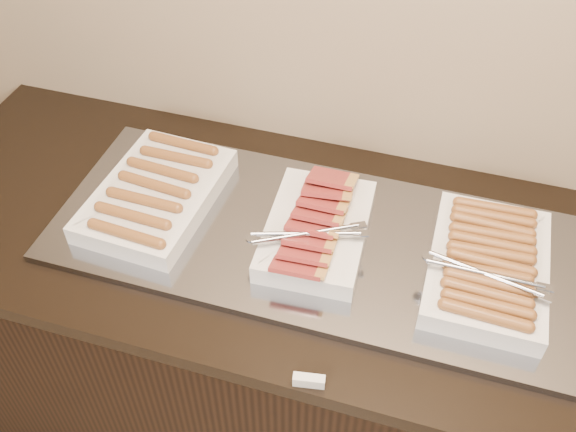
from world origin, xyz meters
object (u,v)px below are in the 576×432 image
Objects in this scene: counter at (308,348)px; dish_right at (488,266)px; warming_tray at (309,239)px; dish_left at (157,193)px; dish_center at (316,228)px.

dish_right is at bearing -0.51° from counter.
dish_right is at bearing -0.49° from warming_tray.
counter is at bearing 3.05° from dish_left.
counter is 0.46m from warming_tray.
counter is 1.72× the size of warming_tray.
counter is at bearing 146.18° from dish_center.
warming_tray is at bearing 180.00° from counter.
dish_left reaches higher than counter.
warming_tray is 3.22× the size of dish_right.
dish_center is (0.02, -0.00, 0.04)m from warming_tray.
counter is 0.50m from dish_center.
dish_left is 0.78m from dish_right.
dish_left reaches higher than warming_tray.
counter is 5.53× the size of dish_right.
dish_left is at bearing 179.64° from dish_right.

